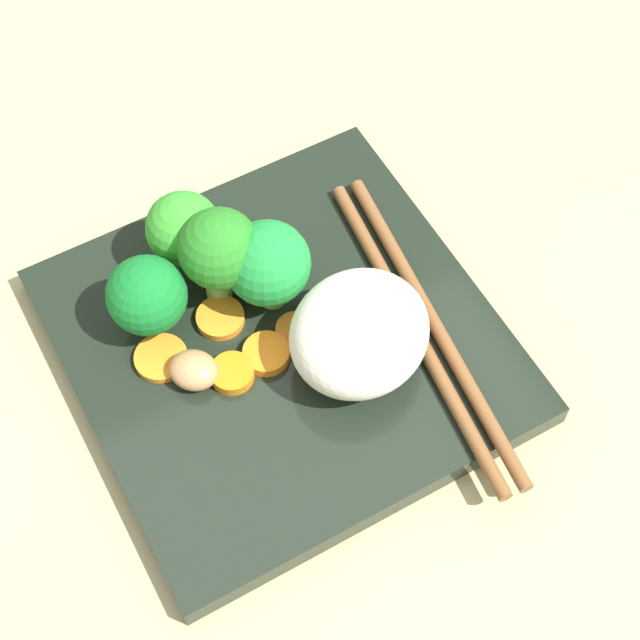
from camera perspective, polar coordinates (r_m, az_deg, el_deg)
ground_plane at (r=60.43cm, az=-2.04°, el=-2.22°), size 110.00×110.00×2.00cm
square_plate at (r=58.86cm, az=-2.09°, el=-1.38°), size 23.56×23.56×1.61cm
rice_mound at (r=55.07cm, az=2.20°, el=-0.75°), size 9.46×9.90×5.59cm
broccoli_floret_0 at (r=58.63cm, az=-7.59°, el=5.00°), size 4.33×4.33×5.74cm
broccoli_floret_1 at (r=56.73cm, az=-2.93°, el=3.13°), size 4.89×4.89×6.05cm
broccoli_floret_2 at (r=56.53cm, az=-5.64°, el=3.87°), size 4.63×4.63×6.78cm
broccoli_floret_3 at (r=56.66cm, az=-9.62°, el=1.35°), size 4.49×4.49×5.49cm
carrot_slice_0 at (r=56.82cm, az=-4.91°, el=-2.97°), size 3.15×3.15×0.71cm
carrot_slice_1 at (r=58.74cm, az=-5.57°, el=0.11°), size 3.20×3.20×0.54cm
carrot_slice_2 at (r=58.02cm, az=-1.25°, el=-0.78°), size 3.06×3.06×0.41cm
carrot_slice_3 at (r=57.30cm, az=-3.01°, el=-1.89°), size 3.25×3.25×0.67cm
carrot_slice_4 at (r=57.91cm, az=-8.84°, el=-2.10°), size 3.76×3.76×0.44cm
pepper_chunk_1 at (r=60.16cm, az=-4.53°, el=3.81°), size 4.08×3.94×2.18cm
chicken_piece_1 at (r=56.59cm, az=-7.09°, el=-2.69°), size 3.68×3.66×1.75cm
chopstick_pair at (r=58.31cm, az=5.84°, el=-0.39°), size 21.84×4.06×0.81cm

